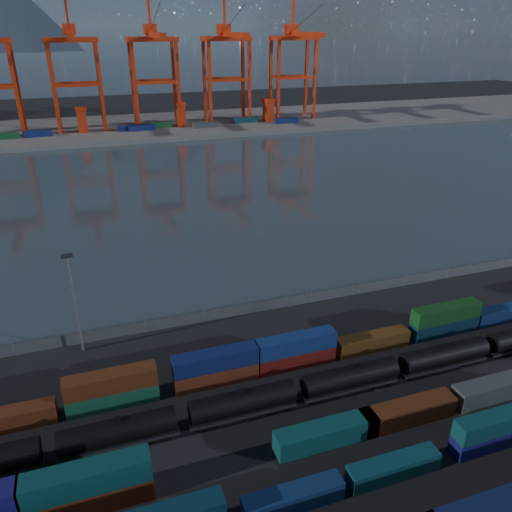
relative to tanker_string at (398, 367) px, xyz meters
name	(u,v)px	position (x,y,z in m)	size (l,w,h in m)	color
ground	(331,418)	(-12.47, -3.98, -2.20)	(700.00, 700.00, 0.00)	black
harbor_water	(178,189)	(-12.47, 101.02, -2.19)	(700.00, 700.00, 0.00)	#2F3D44
far_quay	(137,127)	(-12.47, 206.02, -1.20)	(700.00, 70.00, 2.00)	#514F4C
container_row_south	(249,507)	(-27.13, -14.43, -0.37)	(138.29, 2.24, 4.78)	#44464A
container_row_mid	(292,439)	(-19.53, -7.60, -0.08)	(141.69, 2.65, 5.65)	#37393B
container_row_north	(296,353)	(-12.47, 7.73, -0.03)	(140.71, 2.44, 5.21)	navy
tanker_string	(398,367)	(0.00, 0.00, 0.00)	(122.78, 3.07, 4.39)	black
waterfront_fence	(260,307)	(-12.47, 24.02, -1.20)	(160.12, 0.12, 2.20)	#595B5E
yard_light_mast	(74,298)	(-42.47, 22.02, 7.10)	(1.60, 0.40, 16.60)	slate
gantry_cranes	(114,51)	(-19.97, 199.46, 33.82)	(197.60, 43.39, 58.76)	red
quay_containers	(116,129)	(-23.47, 191.48, 1.10)	(172.58, 10.99, 2.60)	navy
straddle_carriers	(133,116)	(-14.97, 196.02, 5.62)	(140.00, 7.00, 11.10)	red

